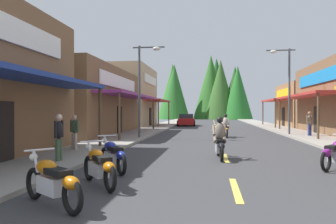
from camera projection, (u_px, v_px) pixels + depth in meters
ground at (217, 133)px, 27.71m from camera, size 9.15×85.22×0.10m
sidewalk_left at (146, 131)px, 28.45m from camera, size 2.74×85.22×0.12m
sidewalk_right at (292, 132)px, 26.96m from camera, size 2.74×85.22×0.12m
centerline_dashes at (217, 130)px, 30.73m from camera, size 0.16×61.62×0.01m
storefront_left_middle at (62, 101)px, 25.66m from camera, size 10.80×13.27×4.98m
storefront_left_far at (123, 97)px, 38.37m from camera, size 8.16×9.96×6.67m
storefront_right_far at (321, 105)px, 36.11m from camera, size 9.58×9.25×4.65m
streetlamp_left at (144, 78)px, 20.99m from camera, size 1.99×0.30×5.83m
streetlamp_right at (285, 79)px, 23.89m from camera, size 1.99×0.30×6.17m
motorcycle_parked_right_3 at (336, 153)px, 10.32m from camera, size 1.46×1.69×1.04m
motorcycle_parked_left_0 at (52, 181)px, 6.25m from camera, size 1.76×1.38×1.04m
motorcycle_parked_left_1 at (99, 166)px, 7.95m from camera, size 1.39×1.76×1.04m
motorcycle_parked_left_2 at (113, 155)px, 9.90m from camera, size 1.32×1.80×1.04m
rider_cruising_lead at (220, 141)px, 12.41m from camera, size 0.60×2.14×1.57m
rider_cruising_trailing at (226, 127)px, 22.51m from camera, size 0.60×2.14×1.57m
pedestrian_by_shop at (74, 130)px, 14.54m from camera, size 0.49×0.42×1.61m
pedestrian_browsing at (310, 122)px, 22.44m from camera, size 0.47×0.43×1.72m
pedestrian_waiting at (59, 135)px, 11.23m from camera, size 0.27×0.57×1.68m
parked_car_curbside at (186, 120)px, 39.36m from camera, size 2.26×4.39×1.40m
treeline_backdrop at (210, 90)px, 71.38m from camera, size 19.70×13.67×13.58m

